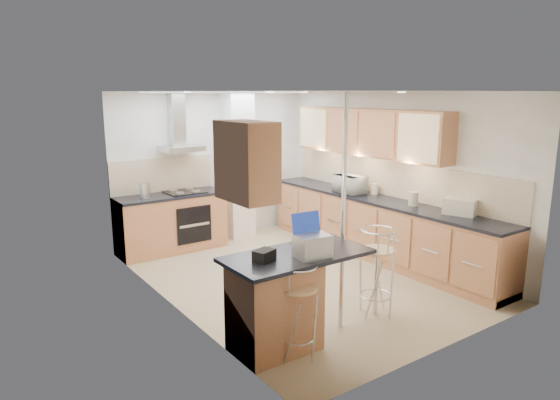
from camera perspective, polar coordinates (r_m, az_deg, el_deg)
ground at (r=6.97m, az=2.12°, el=-8.71°), size 4.80×4.80×0.00m
room_shell at (r=7.07m, az=2.48°, el=4.52°), size 3.64×4.84×2.51m
right_counter at (r=7.78m, az=11.00°, el=-3.10°), size 0.63×4.40×0.92m
back_counter at (r=8.12m, az=-12.30°, el=-2.51°), size 1.70×0.63×0.92m
peninsula at (r=5.09m, az=1.94°, el=-11.10°), size 1.47×0.72×0.94m
microwave at (r=7.98m, az=8.01°, el=1.80°), size 0.36×0.52×0.28m
laptop at (r=4.79m, az=3.74°, el=-5.27°), size 0.35×0.28×0.22m
bag at (r=4.70m, az=-1.82°, el=-6.35°), size 0.24×0.20×0.11m
bar_stool_near at (r=4.81m, az=2.07°, el=-12.60°), size 0.45×0.45×0.94m
bar_stool_end at (r=5.78m, az=10.97°, el=-8.07°), size 0.48×0.48×1.02m
jar_a at (r=7.94m, az=10.73°, el=1.25°), size 0.12×0.12×0.17m
jar_b at (r=8.20m, az=8.65°, el=1.66°), size 0.14×0.14×0.17m
jar_c at (r=7.27m, az=15.02°, el=0.14°), size 0.15×0.15×0.20m
jar_d at (r=6.94m, az=18.94°, el=-0.93°), size 0.11×0.11×0.14m
bread_bin at (r=6.95m, az=19.98°, el=-0.67°), size 0.43×0.48×0.21m
kettle at (r=7.81m, az=-15.16°, el=1.05°), size 0.16×0.16×0.23m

